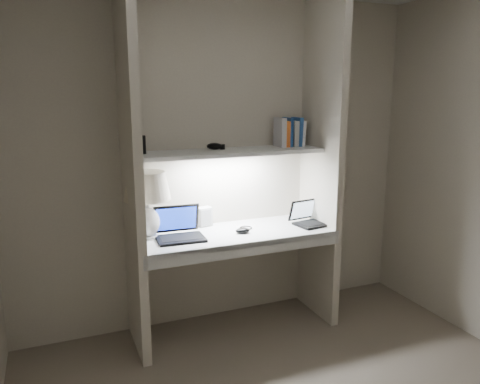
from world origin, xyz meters
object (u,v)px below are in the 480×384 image
table_lamp (147,194)px  laptop_netbook (311,218)px  speaker (204,217)px  book_row (289,133)px  laptop_main (179,231)px

table_lamp → laptop_netbook: (1.25, -0.10, -0.28)m
speaker → book_row: book_row is taller
laptop_main → laptop_netbook: size_ratio=1.07×
speaker → book_row: 0.93m
laptop_main → book_row: (0.94, 0.14, 0.65)m
table_lamp → speaker: 0.54m
laptop_main → book_row: size_ratio=1.53×
speaker → book_row: bearing=-17.0°
laptop_main → book_row: book_row is taller
table_lamp → book_row: bearing=3.7°
speaker → table_lamp: bearing=-173.0°
laptop_main → laptop_netbook: laptop_main is taller
table_lamp → laptop_main: size_ratio=1.39×
table_lamp → laptop_main: 0.34m
table_lamp → laptop_netbook: 1.29m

